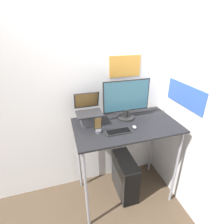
{
  "coord_description": "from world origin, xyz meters",
  "views": [
    {
      "loc": [
        -0.66,
        -1.24,
        2.07
      ],
      "look_at": [
        -0.17,
        0.34,
        1.27
      ],
      "focal_mm": 28.0,
      "sensor_mm": 36.0,
      "label": 1
    }
  ],
  "objects_px": {
    "mouse": "(134,127)",
    "cell_phone": "(98,127)",
    "keyboard": "(119,132)",
    "monitor": "(126,100)",
    "laptop": "(89,116)",
    "computer_tower": "(125,176)"
  },
  "relations": [
    {
      "from": "monitor",
      "to": "cell_phone",
      "type": "bearing_deg",
      "value": -151.52
    },
    {
      "from": "laptop",
      "to": "mouse",
      "type": "bearing_deg",
      "value": -29.4
    },
    {
      "from": "keyboard",
      "to": "mouse",
      "type": "xyz_separation_m",
      "value": [
        0.19,
        0.03,
        0.01
      ]
    },
    {
      "from": "mouse",
      "to": "cell_phone",
      "type": "xyz_separation_m",
      "value": [
        -0.39,
        0.04,
        0.04
      ]
    },
    {
      "from": "laptop",
      "to": "keyboard",
      "type": "distance_m",
      "value": 0.38
    },
    {
      "from": "monitor",
      "to": "cell_phone",
      "type": "distance_m",
      "value": 0.47
    },
    {
      "from": "cell_phone",
      "to": "keyboard",
      "type": "bearing_deg",
      "value": -17.93
    },
    {
      "from": "keyboard",
      "to": "cell_phone",
      "type": "xyz_separation_m",
      "value": [
        -0.2,
        0.06,
        0.05
      ]
    },
    {
      "from": "keyboard",
      "to": "computer_tower",
      "type": "relative_size",
      "value": 0.48
    },
    {
      "from": "keyboard",
      "to": "mouse",
      "type": "height_order",
      "value": "mouse"
    },
    {
      "from": "keyboard",
      "to": "computer_tower",
      "type": "xyz_separation_m",
      "value": [
        0.16,
        0.15,
        -0.82
      ]
    },
    {
      "from": "laptop",
      "to": "monitor",
      "type": "bearing_deg",
      "value": -0.25
    },
    {
      "from": "mouse",
      "to": "computer_tower",
      "type": "xyz_separation_m",
      "value": [
        -0.03,
        0.12,
        -0.83
      ]
    },
    {
      "from": "monitor",
      "to": "computer_tower",
      "type": "height_order",
      "value": "monitor"
    },
    {
      "from": "keyboard",
      "to": "mouse",
      "type": "relative_size",
      "value": 4.3
    },
    {
      "from": "monitor",
      "to": "keyboard",
      "type": "bearing_deg",
      "value": -124.45
    },
    {
      "from": "mouse",
      "to": "cell_phone",
      "type": "relative_size",
      "value": 0.35
    },
    {
      "from": "cell_phone",
      "to": "monitor",
      "type": "bearing_deg",
      "value": 28.48
    },
    {
      "from": "keyboard",
      "to": "computer_tower",
      "type": "bearing_deg",
      "value": 43.83
    },
    {
      "from": "mouse",
      "to": "computer_tower",
      "type": "distance_m",
      "value": 0.84
    },
    {
      "from": "monitor",
      "to": "mouse",
      "type": "distance_m",
      "value": 0.33
    },
    {
      "from": "keyboard",
      "to": "mouse",
      "type": "bearing_deg",
      "value": 8.08
    }
  ]
}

